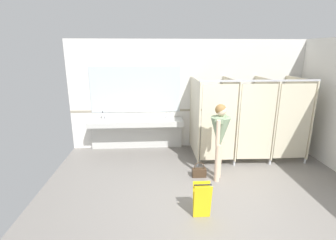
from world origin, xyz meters
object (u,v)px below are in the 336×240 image
handbag (199,172)px  wet_floor_sign (202,200)px  person_standing (220,133)px  soap_dispenser (103,116)px

handbag → wet_floor_sign: bearing=-98.8°
handbag → person_standing: bearing=-17.9°
person_standing → soap_dispenser: size_ratio=8.08×
person_standing → wet_floor_sign: person_standing is taller
wet_floor_sign → person_standing: bearing=64.8°
wet_floor_sign → soap_dispenser: bearing=124.7°
person_standing → handbag: bearing=162.1°
handbag → soap_dispenser: 2.99m
handbag → soap_dispenser: (-2.31, 1.70, 0.85)m
person_standing → soap_dispenser: bearing=145.8°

